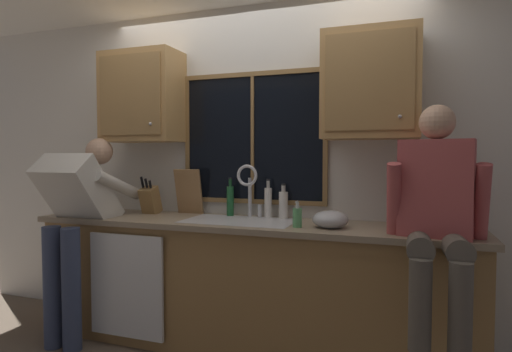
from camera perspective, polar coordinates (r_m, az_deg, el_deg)
name	(u,v)px	position (r m, az deg, el deg)	size (l,w,h in m)	color
back_wall	(260,170)	(3.36, 0.59, 0.81)	(5.50, 0.12, 2.55)	silver
window_glass	(253,138)	(3.31, -0.40, 5.11)	(1.10, 0.02, 0.95)	black
window_frame_top	(253,74)	(3.36, -0.46, 13.54)	(1.17, 0.02, 0.04)	olive
window_frame_bottom	(253,201)	(3.32, -0.46, -3.42)	(1.17, 0.02, 0.04)	olive
window_frame_left	(188,139)	(3.53, -9.18, 4.92)	(0.04, 0.02, 0.95)	olive
window_frame_right	(326,137)	(3.15, 9.33, 5.19)	(0.04, 0.02, 0.95)	olive
window_mullion_center	(253,138)	(3.30, -0.47, 5.12)	(0.02, 0.02, 0.95)	olive
lower_cabinet_run	(245,287)	(3.17, -1.53, -14.64)	(3.10, 0.58, 0.88)	#A07744
countertop	(244,224)	(3.05, -1.67, -6.47)	(3.16, 0.62, 0.04)	gray
dishwasher_front	(126,286)	(3.26, -17.04, -13.94)	(0.60, 0.02, 0.74)	white
upper_cabinet_left	(142,97)	(3.60, -15.05, 10.16)	(0.63, 0.36, 0.72)	#B2844C
upper_cabinet_right	(371,85)	(3.00, 15.17, 11.72)	(0.63, 0.36, 0.72)	#B2844C
sink	(239,234)	(3.09, -2.25, -7.83)	(0.80, 0.46, 0.21)	#B7B7BC
faucet	(249,184)	(3.21, -0.95, -1.10)	(0.18, 0.09, 0.40)	silver
person_standing	(77,215)	(3.44, -22.91, -4.79)	(0.53, 0.70, 1.53)	#384260
person_sitting_on_counter	(437,207)	(2.57, 23.13, -3.81)	(0.54, 0.63, 1.26)	#595147
knife_block	(150,200)	(3.54, -14.03, -3.18)	(0.12, 0.18, 0.32)	olive
cutting_board	(189,192)	(3.46, -9.04, -2.09)	(0.22, 0.02, 0.37)	#997047
mixing_bowl	(330,220)	(2.81, 9.96, -5.79)	(0.23, 0.23, 0.12)	#B7B7BC
soap_dispenser	(297,217)	(2.79, 5.57, -5.52)	(0.06, 0.07, 0.17)	#59A566
bottle_green_glass	(283,204)	(3.18, 3.70, -3.79)	(0.07, 0.07, 0.26)	silver
bottle_tall_clear	(268,202)	(3.21, 1.64, -3.47)	(0.06, 0.06, 0.29)	silver
bottle_amber_small	(230,200)	(3.31, -3.48, -3.25)	(0.06, 0.06, 0.30)	#1E592D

